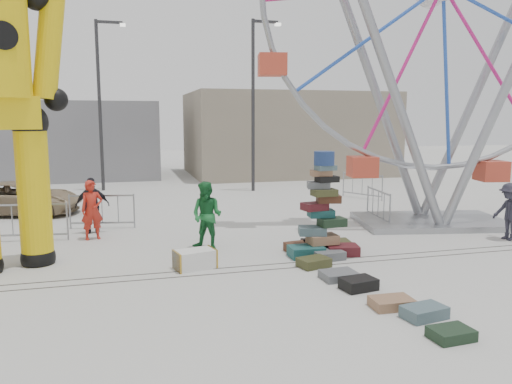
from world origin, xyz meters
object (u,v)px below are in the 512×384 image
object	(u,v)px
barricade_dummy_c	(102,211)
barricade_wheel_back	(362,186)
barricade_dummy_b	(31,222)
pedestrian_green	(207,215)
suitcase_tower	(322,226)
pedestrian_red	(92,210)
pedestrian_black	(92,205)
barricade_wheel_front	(378,206)
lamp_post_left	(101,97)
ferris_wheel	(441,18)
steamer_trunk	(195,259)
lamp_post_right	(255,96)
parked_suv	(19,198)
pedestrian_grey	(509,212)

from	to	relation	value
barricade_dummy_c	barricade_wheel_back	world-z (taller)	same
barricade_dummy_b	pedestrian_green	xyz separation A→B (m)	(4.70, -2.12, 0.36)
suitcase_tower	pedestrian_red	bearing A→B (deg)	154.58
pedestrian_green	pedestrian_black	distance (m)	4.10
barricade_wheel_front	pedestrian_red	size ratio (longest dim) A/B	1.16
barricade_wheel_front	barricade_wheel_back	xyz separation A→B (m)	(1.79, 4.69, 0.00)
pedestrian_red	pedestrian_black	world-z (taller)	pedestrian_red
lamp_post_left	barricade_dummy_b	bearing A→B (deg)	-99.74
barricade_dummy_b	pedestrian_green	world-z (taller)	pedestrian_green
suitcase_tower	barricade_dummy_b	xyz separation A→B (m)	(-7.46, 3.39, -0.19)
suitcase_tower	barricade_dummy_c	bearing A→B (deg)	143.74
lamp_post_left	barricade_wheel_back	distance (m)	12.83
pedestrian_black	suitcase_tower	bearing A→B (deg)	143.91
ferris_wheel	steamer_trunk	size ratio (longest dim) A/B	14.30
steamer_trunk	barricade_wheel_front	size ratio (longest dim) A/B	0.47
ferris_wheel	pedestrian_green	bearing A→B (deg)	-160.23
suitcase_tower	barricade_wheel_front	world-z (taller)	suitcase_tower
lamp_post_right	barricade_dummy_c	world-z (taller)	lamp_post_right
suitcase_tower	pedestrian_green	xyz separation A→B (m)	(-2.76, 1.27, 0.16)
ferris_wheel	barricade_wheel_back	world-z (taller)	ferris_wheel
lamp_post_left	barricade_dummy_c	world-z (taller)	lamp_post_left
suitcase_tower	lamp_post_left	bearing A→B (deg)	116.48
parked_suv	pedestrian_black	bearing A→B (deg)	-130.01
lamp_post_left	lamp_post_right	bearing A→B (deg)	-15.95
lamp_post_right	barricade_dummy_b	size ratio (longest dim) A/B	4.00
barricade_wheel_front	suitcase_tower	bearing A→B (deg)	141.33
lamp_post_right	ferris_wheel	world-z (taller)	ferris_wheel
barricade_dummy_b	suitcase_tower	bearing A→B (deg)	-16.03
suitcase_tower	barricade_wheel_back	distance (m)	9.49
pedestrian_red	pedestrian_black	size ratio (longest dim) A/B	1.01
lamp_post_right	pedestrian_grey	bearing A→B (deg)	-68.42
lamp_post_right	parked_suv	world-z (taller)	lamp_post_right
pedestrian_red	parked_suv	distance (m)	5.41
steamer_trunk	pedestrian_black	distance (m)	5.12
suitcase_tower	lamp_post_right	bearing A→B (deg)	87.01
steamer_trunk	barricade_dummy_c	world-z (taller)	barricade_dummy_c
lamp_post_right	barricade_dummy_b	xyz separation A→B (m)	(-8.72, -8.03, -3.93)
barricade_dummy_b	pedestrian_green	distance (m)	5.16
parked_suv	lamp_post_right	bearing A→B (deg)	-55.63
suitcase_tower	barricade_dummy_c	xyz separation A→B (m)	(-5.56, 4.60, -0.19)
barricade_wheel_back	pedestrian_black	size ratio (longest dim) A/B	1.18
suitcase_tower	parked_suv	xyz separation A→B (m)	(-8.55, 7.80, -0.14)
ferris_wheel	pedestrian_red	size ratio (longest dim) A/B	7.75
pedestrian_green	pedestrian_grey	size ratio (longest dim) A/B	1.10
barricade_dummy_b	pedestrian_red	bearing A→B (deg)	0.98
ferris_wheel	barricade_dummy_c	bearing A→B (deg)	179.40
barricade_dummy_b	pedestrian_black	distance (m)	1.79
barricade_dummy_b	barricade_wheel_front	world-z (taller)	same
barricade_wheel_front	pedestrian_grey	bearing A→B (deg)	-136.11
lamp_post_left	parked_suv	size ratio (longest dim) A/B	1.85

